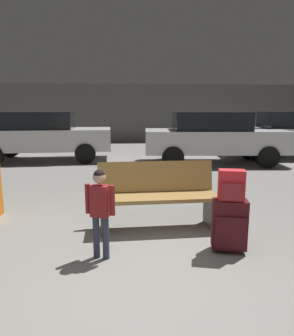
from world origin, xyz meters
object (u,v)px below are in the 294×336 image
Objects in this scene: suitcase at (229,225)px; backpack_bright at (231,186)px; parked_car_side at (291,133)px; parked_car_near at (213,136)px; bench at (157,196)px; child at (100,205)px; parked_car_far at (43,135)px.

backpack_bright is at bearing -132.53° from suitcase.
parked_car_near is at bearing -161.43° from parked_car_side.
child is at bearing -130.05° from bench.
bench is 1.12m from child.
backpack_bright is at bearing -123.60° from parked_car_side.
parked_car_side is (2.95, 0.99, 0.00)m from parked_car_near.
child is 0.24× the size of parked_car_far.
parked_car_side is at bearing 18.57° from parked_car_near.
backpack_bright is 8.14m from parked_car_side.
child is at bearing -131.05° from parked_car_side.
suitcase is 7.68m from parked_car_far.
backpack_bright is 0.08× the size of parked_car_side.
parked_car_side is (4.50, 6.78, 0.48)m from suitcase.
parked_car_far is at bearing 107.72° from child.
parked_car_far is at bearing 117.99° from suitcase.
parked_car_far is 0.98× the size of parked_car_near.
parked_car_side is (4.50, 6.78, 0.03)m from backpack_bright.
parked_car_side is (5.22, 5.96, 0.36)m from bench.
child reaches higher than backpack_bright.
suitcase is 0.62× the size of child.
backpack_bright is 1.44m from child.
bench is 4.75× the size of backpack_bright.
parked_car_near is 0.99× the size of parked_car_side.
backpack_bright is at bearing 1.17° from child.
parked_car_near is at bearing 65.50° from bench.
parked_car_side reaches higher than bench.
parked_car_far and parked_car_near have the same top height.
child reaches higher than bench.
suitcase is 6.01m from parked_car_near.
child is 6.54m from parked_car_near.
suitcase is at bearing -62.01° from parked_car_far.
parked_car_side is at bearing 48.95° from child.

